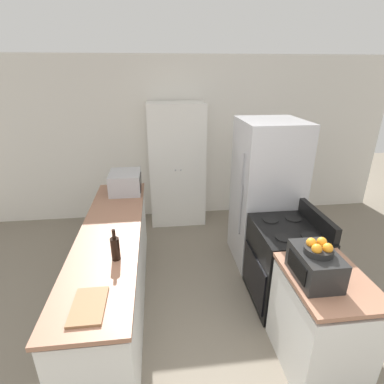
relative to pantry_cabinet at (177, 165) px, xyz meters
name	(u,v)px	position (x,y,z in m)	size (l,w,h in m)	color
wall_back	(180,140)	(0.08, 0.29, 0.33)	(7.00, 0.06, 2.60)	silver
counter_left	(114,269)	(-0.81, -1.89, -0.54)	(0.60, 2.65, 0.90)	silver
counter_right	(320,324)	(0.97, -2.83, -0.54)	(0.60, 0.77, 0.90)	silver
pantry_cabinet	(177,165)	(0.00, 0.00, 0.00)	(0.87, 0.51, 1.94)	white
stove	(284,264)	(0.99, -2.04, -0.51)	(0.66, 0.76, 1.06)	black
refrigerator	(266,194)	(1.03, -1.23, -0.04)	(0.75, 0.79, 1.85)	#B7B7BC
microwave	(126,182)	(-0.73, -0.85, 0.06)	(0.40, 0.46, 0.26)	#B2B2B7
wine_bottle	(115,248)	(-0.68, -2.38, 0.03)	(0.07, 0.07, 0.28)	black
toaster_oven	(315,265)	(0.84, -2.82, 0.05)	(0.29, 0.41, 0.24)	black
fruit_bowl	(319,248)	(0.83, -2.83, 0.21)	(0.21, 0.21, 0.10)	black
cutting_board	(89,306)	(-0.81, -2.92, -0.06)	(0.22, 0.36, 0.02)	#8E6642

